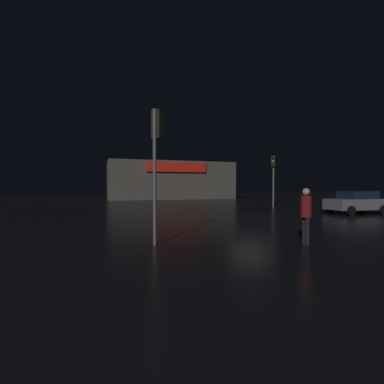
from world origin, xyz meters
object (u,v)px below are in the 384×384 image
traffic_signal_main (157,143)px  car_near (356,202)px  traffic_signal_opposite (273,171)px  pedestrian (306,211)px  store_building (171,181)px

traffic_signal_main → car_near: bearing=21.5°
traffic_signal_opposite → pedestrian: traffic_signal_opposite is taller
store_building → traffic_signal_main: (-8.63, -33.07, 0.49)m
traffic_signal_main → pedestrian: 5.21m
car_near → traffic_signal_opposite: bearing=105.7°
store_building → pedestrian: store_building is taller
store_building → pedestrian: (-4.15, -34.59, -1.69)m
traffic_signal_main → traffic_signal_opposite: 17.94m
store_building → pedestrian: size_ratio=10.18×
store_building → traffic_signal_main: 34.18m
traffic_signal_main → car_near: size_ratio=1.07×
pedestrian → car_near: bearing=35.6°
pedestrian → traffic_signal_main: bearing=161.2°
store_building → car_near: (6.08, -27.28, -1.95)m
car_near → pedestrian: pedestrian is taller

